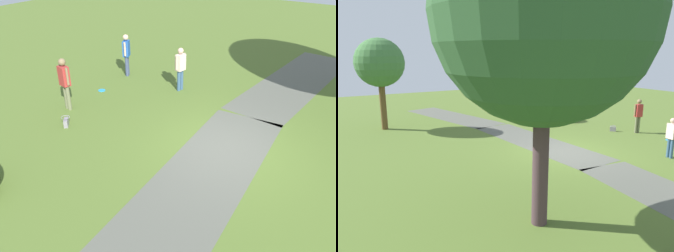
# 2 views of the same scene
# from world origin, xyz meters

# --- Properties ---
(ground_plane) EXTENTS (48.00, 48.00, 0.00)m
(ground_plane) POSITION_xyz_m (0.00, 0.00, 0.00)
(ground_plane) COLOR #536B2B
(footpath_segment_near) EXTENTS (8.18, 2.96, 0.01)m
(footpath_segment_near) POSITION_xyz_m (-6.02, 0.25, 0.00)
(footpath_segment_near) COLOR #5A5B51
(footpath_segment_near) RESTS_ON ground
(footpath_segment_mid) EXTENTS (8.12, 2.70, 0.01)m
(footpath_segment_mid) POSITION_xyz_m (1.95, 0.11, 0.00)
(footpath_segment_mid) COLOR #5A5B51
(footpath_segment_mid) RESTS_ON ground
(woman_with_handbag) EXTENTS (0.31, 0.51, 1.79)m
(woman_with_handbag) POSITION_xyz_m (0.77, -5.56, 1.05)
(woman_with_handbag) COLOR #6C704D
(woman_with_handbag) RESTS_ON ground
(man_near_boulder) EXTENTS (0.48, 0.37, 1.72)m
(man_near_boulder) POSITION_xyz_m (-2.80, -5.87, 1.00)
(man_near_boulder) COLOR #3F4A6B
(man_near_boulder) RESTS_ON ground
(passerby_on_path) EXTENTS (0.52, 0.29, 1.64)m
(passerby_on_path) POSITION_xyz_m (-2.69, -3.22, 0.95)
(passerby_on_path) COLOR #385779
(passerby_on_path) RESTS_ON ground
(handbag_on_grass) EXTENTS (0.38, 0.38, 0.31)m
(handbag_on_grass) POSITION_xyz_m (1.64, -4.72, 0.14)
(handbag_on_grass) COLOR gray
(handbag_on_grass) RESTS_ON ground
(frisbee_on_grass) EXTENTS (0.26, 0.26, 0.02)m
(frisbee_on_grass) POSITION_xyz_m (-0.99, -5.67, 0.01)
(frisbee_on_grass) COLOR #2695E2
(frisbee_on_grass) RESTS_ON ground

